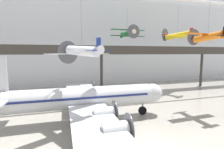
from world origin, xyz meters
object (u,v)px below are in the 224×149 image
at_px(airliner_silver_main, 79,98).
at_px(suspended_plane_green_biplane, 127,34).
at_px(suspended_plane_white_twin, 82,51).
at_px(stanchion_barrier, 172,120).
at_px(suspended_plane_orange_highwing, 208,37).
at_px(suspended_plane_yellow_lowwing, 178,36).

xyz_separation_m(airliner_silver_main, suspended_plane_green_biplane, (14.02, 16.95, 11.12)).
height_order(suspended_plane_green_biplane, suspended_plane_white_twin, suspended_plane_green_biplane).
bearing_deg(stanchion_barrier, suspended_plane_green_biplane, 85.42).
bearing_deg(suspended_plane_green_biplane, airliner_silver_main, -43.24).
bearing_deg(stanchion_barrier, suspended_plane_orange_highwing, 19.19).
xyz_separation_m(suspended_plane_orange_highwing, suspended_plane_yellow_lowwing, (5.51, 14.79, 1.73)).
xyz_separation_m(suspended_plane_yellow_lowwing, suspended_plane_white_twin, (-25.78, -15.64, -4.09)).
distance_m(airliner_silver_main, stanchion_barrier, 13.41).
bearing_deg(suspended_plane_white_twin, suspended_plane_green_biplane, -63.38).
bearing_deg(suspended_plane_white_twin, suspended_plane_yellow_lowwing, -86.57).
distance_m(suspended_plane_white_twin, stanchion_barrier, 15.61).
bearing_deg(airliner_silver_main, suspended_plane_white_twin, -84.44).
bearing_deg(suspended_plane_yellow_lowwing, suspended_plane_white_twin, 92.71).
height_order(airliner_silver_main, stanchion_barrier, airliner_silver_main).
height_order(suspended_plane_orange_highwing, suspended_plane_white_twin, suspended_plane_orange_highwing).
height_order(airliner_silver_main, suspended_plane_white_twin, suspended_plane_white_twin).
xyz_separation_m(suspended_plane_orange_highwing, suspended_plane_white_twin, (-20.27, -0.85, -2.37)).
bearing_deg(stanchion_barrier, suspended_plane_white_twin, 170.69).
bearing_deg(suspended_plane_orange_highwing, suspended_plane_white_twin, 89.81).
bearing_deg(suspended_plane_orange_highwing, suspended_plane_yellow_lowwing, -23.01).
height_order(airliner_silver_main, suspended_plane_yellow_lowwing, suspended_plane_yellow_lowwing).
distance_m(airliner_silver_main, suspended_plane_white_twin, 7.03).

